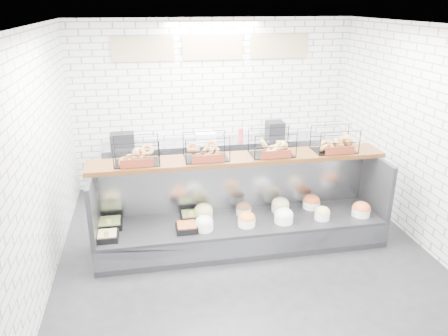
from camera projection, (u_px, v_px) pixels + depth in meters
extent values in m
plane|color=black|center=(246.00, 256.00, 5.97)|extent=(5.50, 5.50, 0.00)
cube|color=white|center=(213.00, 104.00, 7.95)|extent=(5.00, 0.02, 3.00)
cube|color=white|center=(37.00, 165.00, 5.00)|extent=(0.02, 5.50, 3.00)
cube|color=white|center=(430.00, 141.00, 5.86)|extent=(0.02, 5.50, 3.00)
cube|color=white|center=(251.00, 26.00, 4.89)|extent=(5.00, 5.50, 0.02)
cube|color=#CDB38E|center=(143.00, 49.00, 7.36)|extent=(1.05, 0.03, 0.42)
cube|color=#CDB38E|center=(213.00, 48.00, 7.56)|extent=(1.05, 0.03, 0.42)
cube|color=#CDB38E|center=(279.00, 46.00, 7.77)|extent=(1.05, 0.03, 0.42)
cube|color=black|center=(242.00, 232.00, 6.17)|extent=(4.00, 0.90, 0.40)
cube|color=#93969B|center=(249.00, 247.00, 5.76)|extent=(4.00, 0.03, 0.28)
cube|color=#93969B|center=(236.00, 182.00, 6.33)|extent=(4.00, 0.08, 0.80)
cube|color=black|center=(93.00, 205.00, 5.62)|extent=(0.06, 0.90, 0.80)
cube|color=black|center=(375.00, 183.00, 6.29)|extent=(0.06, 0.90, 0.80)
cube|color=black|center=(108.00, 237.00, 5.58)|extent=(0.27, 0.27, 0.08)
cube|color=#D4B282|center=(107.00, 234.00, 5.57)|extent=(0.23, 0.23, 0.04)
cube|color=#DCCB4C|center=(106.00, 234.00, 5.47)|extent=(0.06, 0.01, 0.08)
cube|color=black|center=(110.00, 224.00, 5.90)|extent=(0.33, 0.33, 0.08)
cube|color=olive|center=(110.00, 222.00, 5.89)|extent=(0.28, 0.28, 0.04)
cube|color=#DCCB4C|center=(109.00, 222.00, 5.77)|extent=(0.06, 0.01, 0.08)
cube|color=black|center=(187.00, 228.00, 5.80)|extent=(0.28, 0.28, 0.08)
cube|color=#DA592E|center=(187.00, 225.00, 5.79)|extent=(0.24, 0.24, 0.04)
cube|color=#DCCB4C|center=(187.00, 225.00, 5.68)|extent=(0.06, 0.01, 0.08)
cube|color=black|center=(191.00, 216.00, 6.10)|extent=(0.28, 0.28, 0.08)
cube|color=#7B954C|center=(191.00, 214.00, 6.09)|extent=(0.24, 0.24, 0.04)
cube|color=#DCCB4C|center=(191.00, 214.00, 5.98)|extent=(0.06, 0.01, 0.08)
cylinder|color=white|center=(204.00, 226.00, 5.82)|extent=(0.25, 0.25, 0.11)
ellipsoid|color=silver|center=(204.00, 222.00, 5.80)|extent=(0.24, 0.24, 0.17)
cylinder|color=white|center=(204.00, 213.00, 6.16)|extent=(0.26, 0.26, 0.11)
ellipsoid|color=#E6DC75|center=(204.00, 210.00, 6.14)|extent=(0.25, 0.25, 0.18)
cylinder|color=white|center=(247.00, 222.00, 5.93)|extent=(0.24, 0.24, 0.11)
ellipsoid|color=orange|center=(247.00, 218.00, 5.91)|extent=(0.24, 0.24, 0.17)
cylinder|color=white|center=(244.00, 211.00, 6.23)|extent=(0.22, 0.22, 0.11)
ellipsoid|color=brown|center=(244.00, 207.00, 6.21)|extent=(0.21, 0.21, 0.15)
cylinder|color=white|center=(284.00, 218.00, 6.02)|extent=(0.26, 0.26, 0.11)
ellipsoid|color=white|center=(284.00, 215.00, 6.00)|extent=(0.26, 0.26, 0.18)
cylinder|color=white|center=(280.00, 207.00, 6.34)|extent=(0.26, 0.26, 0.11)
ellipsoid|color=#DDC388|center=(280.00, 203.00, 6.32)|extent=(0.25, 0.25, 0.18)
cylinder|color=white|center=(322.00, 215.00, 6.11)|extent=(0.21, 0.21, 0.11)
ellipsoid|color=#D9C26F|center=(322.00, 211.00, 6.08)|extent=(0.21, 0.21, 0.15)
cylinder|color=white|center=(311.00, 204.00, 6.44)|extent=(0.25, 0.25, 0.11)
ellipsoid|color=#C15328|center=(312.00, 200.00, 6.42)|extent=(0.25, 0.25, 0.17)
cylinder|color=white|center=(361.00, 212.00, 6.21)|extent=(0.26, 0.26, 0.11)
ellipsoid|color=orange|center=(361.00, 208.00, 6.19)|extent=(0.25, 0.25, 0.18)
cube|color=#3E200D|center=(239.00, 159.00, 6.00)|extent=(4.10, 0.50, 0.06)
cube|color=black|center=(136.00, 151.00, 5.69)|extent=(0.60, 0.38, 0.34)
cube|color=maroon|center=(137.00, 163.00, 5.54)|extent=(0.42, 0.02, 0.11)
cube|color=black|center=(206.00, 147.00, 5.85)|extent=(0.60, 0.38, 0.34)
cube|color=maroon|center=(208.00, 159.00, 5.70)|extent=(0.42, 0.02, 0.11)
cube|color=black|center=(272.00, 143.00, 6.01)|extent=(0.60, 0.38, 0.34)
cube|color=maroon|center=(276.00, 155.00, 5.86)|extent=(0.42, 0.02, 0.11)
cube|color=black|center=(335.00, 139.00, 6.17)|extent=(0.60, 0.38, 0.34)
cube|color=maroon|center=(340.00, 151.00, 6.02)|extent=(0.42, 0.02, 0.11)
cube|color=#93969B|center=(216.00, 164.00, 8.03)|extent=(4.00, 0.60, 0.90)
cube|color=black|center=(122.00, 140.00, 7.50)|extent=(0.40, 0.30, 0.24)
cube|color=silver|center=(205.00, 137.00, 7.77)|extent=(0.35, 0.28, 0.18)
cylinder|color=#C43140|center=(241.00, 134.00, 7.86)|extent=(0.09, 0.09, 0.22)
cube|color=black|center=(275.00, 130.00, 8.00)|extent=(0.30, 0.30, 0.30)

